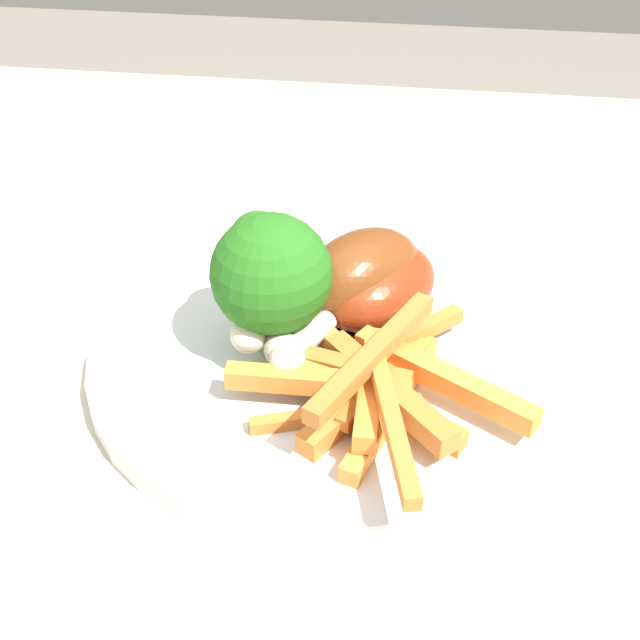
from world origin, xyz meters
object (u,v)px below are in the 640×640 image
Objects in this scene: dining_table at (204,477)px; chicken_drumstick_extra at (372,290)px; broccoli_floret_front at (271,268)px; chicken_drumstick_near at (353,291)px; dinner_plate at (320,358)px; chicken_drumstick_far at (356,279)px; carrot_fries_pile at (376,386)px.

dining_table is 9.41× the size of chicken_drumstick_extra.
chicken_drumstick_near is (-0.04, -0.03, -0.03)m from broccoli_floret_front.
dinner_plate is 0.04m from chicken_drumstick_near.
chicken_drumstick_extra is at bearing -147.21° from broccoli_floret_front.
chicken_drumstick_extra reaches higher than dinner_plate.
chicken_drumstick_far is at bearing -115.60° from dinner_plate.
carrot_fries_pile is (-0.11, 0.04, 0.13)m from dining_table.
chicken_drumstick_far reaches higher than chicken_drumstick_extra.
dining_table is 4.43× the size of dinner_plate.
chicken_drumstick_extra is (-0.01, 0.00, -0.01)m from chicken_drumstick_far.
broccoli_floret_front reaches higher than chicken_drumstick_extra.
broccoli_floret_front is (-0.05, 0.00, 0.17)m from dining_table.
chicken_drumstick_near is (0.02, -0.07, 0.01)m from carrot_fries_pile.
chicken_drumstick_near reaches higher than dinner_plate.
chicken_drumstick_far is (-0.04, -0.03, -0.03)m from broccoli_floret_front.
broccoli_floret_front is at bearing 36.54° from chicken_drumstick_near.
chicken_drumstick_extra is (-0.03, -0.03, 0.03)m from dinner_plate.
dining_table is 9.81× the size of chicken_drumstick_far.
carrot_fries_pile reaches higher than dining_table.
broccoli_floret_front reaches higher than carrot_fries_pile.
dining_table is at bearing 18.90° from chicken_drumstick_far.
dining_table is 0.17m from chicken_drumstick_extra.
carrot_fries_pile is 1.33× the size of chicken_drumstick_extra.
dinner_plate is at bearing 51.83° from chicken_drumstick_extra.
dinner_plate is 1.60× the size of carrot_fries_pile.
broccoli_floret_front is 0.07m from chicken_drumstick_extra.
broccoli_floret_front is at bearing 39.36° from chicken_drumstick_far.
chicken_drumstick_near is at bearing -143.46° from broccoli_floret_front.
dinner_plate is 0.05m from chicken_drumstick_far.
dining_table is 0.17m from broccoli_floret_front.
broccoli_floret_front is 0.70× the size of chicken_drumstick_near.
dinner_plate is at bearing 178.51° from dining_table.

